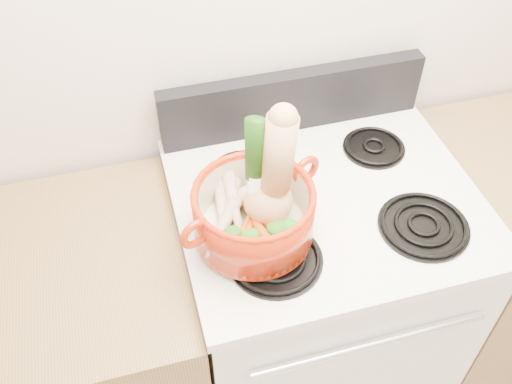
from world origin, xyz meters
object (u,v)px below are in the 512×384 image
object	(u,v)px
dutch_oven	(254,214)
squash	(269,172)
stove_body	(314,302)
leek	(256,170)

from	to	relation	value
dutch_oven	squash	xyz separation A→B (m)	(0.04, 0.02, 0.11)
squash	dutch_oven	bearing A→B (deg)	-164.61
stove_body	squash	distance (m)	0.71
squash	leek	bearing A→B (deg)	141.95
dutch_oven	squash	distance (m)	0.12
leek	stove_body	bearing A→B (deg)	38.17
dutch_oven	squash	size ratio (longest dim) A/B	0.94
dutch_oven	stove_body	bearing A→B (deg)	-2.78
dutch_oven	leek	size ratio (longest dim) A/B	0.95
leek	squash	bearing A→B (deg)	-5.21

